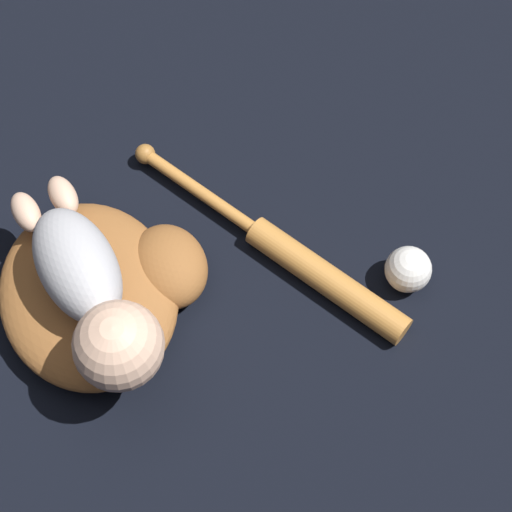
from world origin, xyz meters
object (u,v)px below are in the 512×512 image
object	(u,v)px
baby_figure	(93,296)
baseball	(408,269)
baseball_glove	(102,289)
baseball_bat	(299,260)

from	to	relation	value
baby_figure	baseball	size ratio (longest dim) A/B	5.26
baseball_glove	baby_figure	size ratio (longest dim) A/B	0.97
baseball_bat	baseball_glove	bearing A→B (deg)	-113.20
baseball_glove	baby_figure	xyz separation A→B (m)	(0.05, -0.02, 0.09)
baseball_bat	baseball	world-z (taller)	baseball
baseball_glove	baby_figure	distance (m)	0.11
baby_figure	baseball	xyz separation A→B (m)	(0.17, 0.41, -0.10)
baseball	baby_figure	bearing A→B (deg)	-112.70
baseball	baseball_bat	bearing A→B (deg)	-131.79
baseball_bat	baby_figure	bearing A→B (deg)	-102.64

